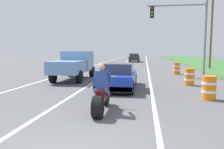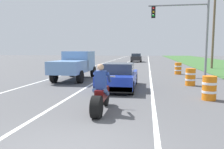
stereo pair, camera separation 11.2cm
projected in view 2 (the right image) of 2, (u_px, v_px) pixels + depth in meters
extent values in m
cube|color=white|center=(85.00, 68.00, 24.68)|extent=(0.14, 120.00, 0.01)
cube|color=white|center=(150.00, 69.00, 23.54)|extent=(0.14, 120.00, 0.01)
cube|color=white|center=(117.00, 69.00, 24.11)|extent=(0.14, 120.00, 0.01)
cylinder|color=black|center=(97.00, 107.00, 6.59)|extent=(0.28, 0.69, 0.69)
cylinder|color=black|center=(106.00, 97.00, 8.11)|extent=(0.12, 0.63, 0.63)
cube|color=#590F0F|center=(102.00, 93.00, 7.37)|extent=(0.28, 1.10, 0.36)
cylinder|color=#B2B2B7|center=(106.00, 88.00, 7.99)|extent=(0.08, 0.36, 0.73)
cylinder|color=#A5A5AA|center=(106.00, 76.00, 7.93)|extent=(0.70, 0.05, 0.05)
cube|color=navy|center=(101.00, 80.00, 7.09)|extent=(0.36, 0.24, 0.60)
sphere|color=tan|center=(101.00, 67.00, 7.04)|extent=(0.22, 0.22, 0.22)
cylinder|color=#384C7A|center=(96.00, 92.00, 7.19)|extent=(0.14, 0.47, 0.32)
cylinder|color=navy|center=(96.00, 77.00, 7.41)|extent=(0.10, 0.51, 0.40)
cylinder|color=#384C7A|center=(106.00, 92.00, 7.13)|extent=(0.14, 0.47, 0.32)
cylinder|color=navy|center=(109.00, 78.00, 7.34)|extent=(0.10, 0.51, 0.40)
cube|color=#1E38B2|center=(119.00, 79.00, 11.83)|extent=(1.80, 4.30, 0.64)
cube|color=#333D4C|center=(118.00, 68.00, 11.57)|extent=(1.56, 1.70, 0.52)
cube|color=black|center=(113.00, 90.00, 9.85)|extent=(1.76, 0.20, 0.28)
cylinder|color=black|center=(109.00, 78.00, 13.55)|extent=(0.24, 0.64, 0.64)
cylinder|color=black|center=(135.00, 79.00, 13.30)|extent=(0.24, 0.64, 0.64)
cylinder|color=black|center=(98.00, 87.00, 10.41)|extent=(0.24, 0.64, 0.64)
cylinder|color=black|center=(131.00, 88.00, 10.16)|extent=(0.24, 0.64, 0.64)
cube|color=#6B93C6|center=(79.00, 61.00, 16.21)|extent=(1.90, 2.10, 1.40)
cube|color=#333D4C|center=(80.00, 55.00, 16.51)|extent=(1.67, 0.29, 0.57)
cube|color=#6B93C6|center=(68.00, 67.00, 14.03)|extent=(1.90, 2.70, 0.80)
cylinder|color=black|center=(72.00, 71.00, 17.23)|extent=(0.28, 0.80, 0.80)
cylinder|color=black|center=(93.00, 72.00, 16.95)|extent=(0.28, 0.80, 0.80)
cylinder|color=black|center=(54.00, 76.00, 13.94)|extent=(0.28, 0.80, 0.80)
cylinder|color=black|center=(80.00, 77.00, 13.66)|extent=(0.28, 0.80, 0.80)
cylinder|color=gray|center=(207.00, 38.00, 17.10)|extent=(0.18, 0.18, 6.00)
cylinder|color=gray|center=(178.00, 5.00, 17.17)|extent=(4.57, 0.12, 0.12)
cube|color=black|center=(153.00, 12.00, 17.53)|extent=(0.32, 0.24, 0.90)
sphere|color=red|center=(154.00, 8.00, 17.36)|extent=(0.16, 0.16, 0.16)
sphere|color=orange|center=(153.00, 12.00, 17.39)|extent=(0.16, 0.16, 0.16)
sphere|color=green|center=(153.00, 15.00, 17.42)|extent=(0.16, 0.16, 0.16)
cylinder|color=brown|center=(213.00, 32.00, 23.79)|extent=(0.24, 0.24, 8.00)
cylinder|color=orange|center=(209.00, 88.00, 9.01)|extent=(0.56, 0.56, 1.00)
cylinder|color=white|center=(209.00, 83.00, 8.99)|extent=(0.58, 0.58, 0.10)
cylinder|color=white|center=(209.00, 92.00, 9.03)|extent=(0.58, 0.58, 0.10)
cylinder|color=orange|center=(190.00, 77.00, 12.71)|extent=(0.56, 0.56, 1.00)
cylinder|color=white|center=(191.00, 74.00, 12.69)|extent=(0.58, 0.58, 0.10)
cylinder|color=white|center=(190.00, 80.00, 12.73)|extent=(0.58, 0.58, 0.10)
cylinder|color=orange|center=(178.00, 69.00, 18.67)|extent=(0.56, 0.56, 1.00)
cylinder|color=white|center=(178.00, 66.00, 18.65)|extent=(0.58, 0.58, 0.10)
cylinder|color=white|center=(178.00, 70.00, 18.69)|extent=(0.58, 0.58, 0.10)
cube|color=#262628|center=(136.00, 58.00, 38.55)|extent=(1.76, 4.00, 0.70)
cube|color=#333D4C|center=(136.00, 55.00, 38.29)|extent=(1.56, 2.00, 0.50)
cylinder|color=black|center=(132.00, 60.00, 40.09)|extent=(0.20, 0.60, 0.60)
cylinder|color=black|center=(141.00, 60.00, 39.83)|extent=(0.20, 0.60, 0.60)
cylinder|color=black|center=(131.00, 61.00, 37.34)|extent=(0.20, 0.60, 0.60)
cylinder|color=black|center=(141.00, 61.00, 37.09)|extent=(0.20, 0.60, 0.60)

